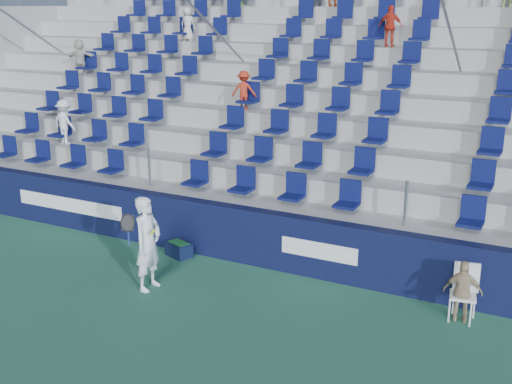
% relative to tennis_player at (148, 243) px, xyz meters
% --- Properties ---
extents(ground, '(70.00, 70.00, 0.00)m').
position_rel_tennis_player_xyz_m(ground, '(1.25, -1.12, -0.92)').
color(ground, '#2C664A').
rests_on(ground, ground).
extents(sponsor_wall, '(24.00, 0.32, 1.20)m').
position_rel_tennis_player_xyz_m(sponsor_wall, '(1.25, 2.02, -0.32)').
color(sponsor_wall, '#0E1234').
rests_on(sponsor_wall, ground).
extents(grandstand, '(24.00, 8.17, 6.63)m').
position_rel_tennis_player_xyz_m(grandstand, '(1.25, 7.12, 1.21)').
color(grandstand, '#A4A49F').
rests_on(grandstand, ground).
extents(tennis_player, '(0.69, 0.68, 1.84)m').
position_rel_tennis_player_xyz_m(tennis_player, '(0.00, 0.00, 0.00)').
color(tennis_player, white).
rests_on(tennis_player, ground).
extents(line_judge_chair, '(0.51, 0.53, 1.00)m').
position_rel_tennis_player_xyz_m(line_judge_chair, '(5.60, 1.53, -0.35)').
color(line_judge_chair, white).
rests_on(line_judge_chair, ground).
extents(line_judge, '(0.68, 0.35, 1.12)m').
position_rel_tennis_player_xyz_m(line_judge, '(5.60, 1.38, -0.36)').
color(line_judge, tan).
rests_on(line_judge, ground).
extents(ball_bin, '(0.66, 0.54, 0.32)m').
position_rel_tennis_player_xyz_m(ball_bin, '(-0.42, 1.63, -0.75)').
color(ball_bin, black).
rests_on(ball_bin, ground).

